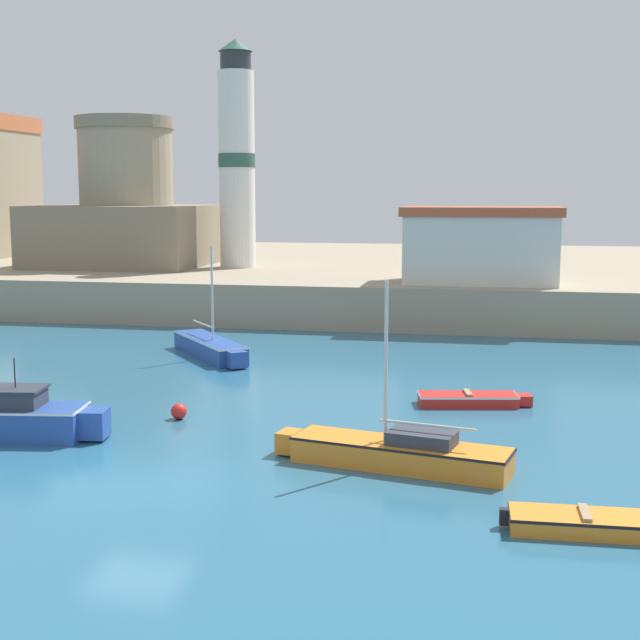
{
  "coord_description": "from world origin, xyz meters",
  "views": [
    {
      "loc": [
        8.75,
        -20.31,
        7.34
      ],
      "look_at": [
        1.61,
        16.07,
        2.0
      ],
      "focal_mm": 50.0,
      "sensor_mm": 36.0,
      "label": 1
    }
  ],
  "objects": [
    {
      "name": "dinghy_orange_2",
      "position": [
        10.93,
        -1.02,
        0.23
      ],
      "size": [
        3.96,
        1.29,
        0.48
      ],
      "color": "orange",
      "rests_on": "ground"
    },
    {
      "name": "harbor_shed_mid_row",
      "position": [
        8.0,
        29.29,
        4.48
      ],
      "size": [
        8.59,
        4.81,
        4.15
      ],
      "color": "silver",
      "rests_on": "quay_seawall"
    },
    {
      "name": "motorboat_blue_0",
      "position": [
        -5.22,
        3.44,
        0.61
      ],
      "size": [
        5.32,
        2.3,
        2.46
      ],
      "color": "#284C9E",
      "rests_on": "ground"
    },
    {
      "name": "quay_seawall",
      "position": [
        0.0,
        45.55,
        1.19
      ],
      "size": [
        120.0,
        40.0,
        2.39
      ],
      "primitive_type": "cube",
      "color": "gray",
      "rests_on": "ground"
    },
    {
      "name": "fortress",
      "position": [
        -16.0,
        37.26,
        5.73
      ],
      "size": [
        11.13,
        11.13,
        9.95
      ],
      "color": "gray",
      "rests_on": "quay_seawall"
    },
    {
      "name": "sailboat_blue_1",
      "position": [
        -3.66,
        17.39,
        0.45
      ],
      "size": [
        4.93,
        5.83,
        5.0
      ],
      "color": "#284C9E",
      "rests_on": "ground"
    },
    {
      "name": "lighthouse",
      "position": [
        -8.0,
        36.69,
        9.55
      ],
      "size": [
        2.42,
        2.42,
        14.71
      ],
      "color": "silver",
      "rests_on": "quay_seawall"
    },
    {
      "name": "ground_plane",
      "position": [
        0.0,
        0.0,
        0.0
      ],
      "size": [
        200.0,
        200.0,
        0.0
      ],
      "primitive_type": "plane",
      "color": "#28607F"
    },
    {
      "name": "dinghy_red_3",
      "position": [
        8.08,
        10.3,
        0.23
      ],
      "size": [
        4.0,
        1.77,
        0.49
      ],
      "color": "red",
      "rests_on": "ground"
    },
    {
      "name": "mooring_buoy",
      "position": [
        -1.21,
        6.54,
        0.26
      ],
      "size": [
        0.52,
        0.52,
        0.52
      ],
      "primitive_type": "sphere",
      "color": "red",
      "rests_on": "ground"
    },
    {
      "name": "sailboat_orange_4",
      "position": [
        6.34,
        2.8,
        0.44
      ],
      "size": [
        6.63,
        2.69,
        5.03
      ],
      "color": "orange",
      "rests_on": "ground"
    }
  ]
}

